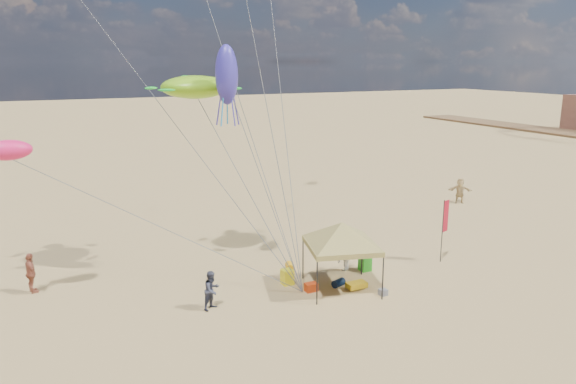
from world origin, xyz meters
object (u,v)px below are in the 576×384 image
object	(u,v)px
chair_green	(365,264)
person_near_a	(339,242)
person_near_b	(212,290)
cooler_blue	(357,253)
person_far_a	(31,273)
person_far_c	(460,191)
person_near_c	(345,255)
chair_yellow	(287,277)
feather_flag	(445,220)
beach_cart	(357,285)
canopy_tent	(342,225)
cooler_red	(311,287)

from	to	relation	value
chair_green	person_near_a	bearing A→B (deg)	93.39
person_near_b	cooler_blue	bearing A→B (deg)	-13.69
person_far_a	person_far_c	bearing A→B (deg)	-96.17
person_near_c	person_far_c	size ratio (longest dim) A/B	0.85
chair_green	person_far_c	bearing A→B (deg)	30.92
cooler_blue	chair_yellow	world-z (taller)	chair_yellow
feather_flag	beach_cart	bearing A→B (deg)	-169.26
feather_flag	person_far_c	bearing A→B (deg)	43.45
canopy_tent	chair_yellow	xyz separation A→B (m)	(-1.95, 1.50, -2.64)
feather_flag	cooler_blue	world-z (taller)	feather_flag
person_far_c	person_near_b	bearing A→B (deg)	-121.95
person_far_a	person_far_c	xyz separation A→B (m)	(28.25, 3.92, -0.00)
feather_flag	person_near_c	xyz separation A→B (m)	(-5.18, 1.06, -1.39)
canopy_tent	beach_cart	bearing A→B (deg)	-31.44
chair_green	person_far_a	xyz separation A→B (m)	(-14.73, 4.18, 0.56)
cooler_red	cooler_blue	world-z (taller)	same
beach_cart	person_near_b	xyz separation A→B (m)	(-6.46, 0.90, 0.63)
cooler_red	person_far_a	distance (m)	12.37
chair_green	person_far_c	xyz separation A→B (m)	(13.52, 8.09, 0.56)
canopy_tent	person_near_a	bearing A→B (deg)	60.03
canopy_tent	person_near_c	bearing A→B (deg)	53.42
cooler_blue	person_far_a	distance (m)	15.67
cooler_blue	person_near_a	distance (m)	1.13
canopy_tent	person_near_b	world-z (taller)	canopy_tent
beach_cart	person_near_a	xyz separation A→B (m)	(1.47, 3.97, 0.62)
chair_yellow	person_near_c	world-z (taller)	person_near_c
cooler_red	person_near_a	world-z (taller)	person_near_a
person_near_b	person_far_a	size ratio (longest dim) A/B	0.90
feather_flag	person_near_b	xyz separation A→B (m)	(-12.38, -0.23, -1.34)
cooler_blue	person_near_a	size ratio (longest dim) A/B	0.33
feather_flag	cooler_blue	xyz separation A→B (m)	(-3.57, 2.52, -1.98)
cooler_red	chair_yellow	xyz separation A→B (m)	(-0.61, 1.19, 0.16)
cooler_red	person_far_a	xyz separation A→B (m)	(-11.18, 5.23, 0.72)
cooler_red	cooler_blue	xyz separation A→B (m)	(4.31, 2.96, 0.00)
cooler_red	beach_cart	bearing A→B (deg)	-19.29
cooler_red	person_near_c	distance (m)	3.14
cooler_red	beach_cart	xyz separation A→B (m)	(1.95, -0.68, 0.01)
cooler_red	chair_yellow	size ratio (longest dim) A/B	0.77
feather_flag	chair_green	bearing A→B (deg)	171.88
chair_yellow	person_far_a	xyz separation A→B (m)	(-10.57, 4.05, 0.56)
chair_yellow	person_far_c	bearing A→B (deg)	24.26
feather_flag	person_near_c	distance (m)	5.46
person_near_b	person_near_c	xyz separation A→B (m)	(7.21, 1.29, -0.05)
canopy_tent	feather_flag	world-z (taller)	canopy_tent
person_near_c	feather_flag	bearing A→B (deg)	145.96
chair_yellow	person_far_c	world-z (taller)	person_far_c
person_near_c	person_far_c	distance (m)	16.28
feather_flag	chair_yellow	bearing A→B (deg)	174.97
chair_yellow	canopy_tent	bearing A→B (deg)	-37.48
canopy_tent	person_near_c	distance (m)	3.16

